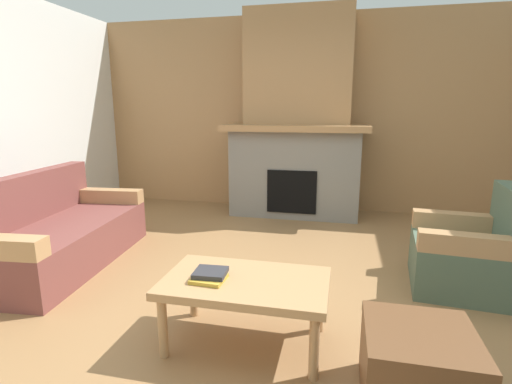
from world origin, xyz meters
name	(u,v)px	position (x,y,z in m)	size (l,w,h in m)	color
ground	(252,301)	(0.00, 0.00, 0.00)	(9.00, 9.00, 0.00)	olive
wall_back_wood_panel	(300,115)	(0.00, 3.00, 1.35)	(6.00, 0.12, 2.70)	#A87A4C
fireplace	(297,129)	(0.00, 2.62, 1.16)	(1.90, 0.82, 2.70)	gray
couch	(57,235)	(-1.95, 0.31, 0.29)	(1.01, 1.87, 0.85)	brown
armchair	(470,254)	(1.66, 0.60, 0.29)	(0.83, 0.83, 0.85)	#4C604C
coffee_table	(245,287)	(0.09, -0.53, 0.38)	(1.00, 0.60, 0.43)	tan
ottoman	(418,369)	(1.04, -0.84, 0.20)	(0.52, 0.52, 0.40)	brown
book_stack_near_edge	(210,275)	(-0.12, -0.58, 0.46)	(0.20, 0.21, 0.05)	gold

